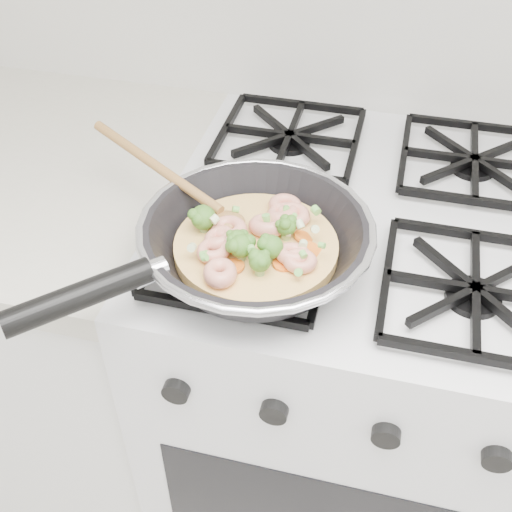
# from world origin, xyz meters

# --- Properties ---
(stove) EXTENTS (0.60, 0.60, 0.92)m
(stove) POSITION_xyz_m (0.00, 1.70, 0.46)
(stove) COLOR silver
(stove) RESTS_ON ground
(skillet) EXTENTS (0.43, 0.39, 0.09)m
(skillet) POSITION_xyz_m (-0.13, 1.53, 0.96)
(skillet) COLOR black
(skillet) RESTS_ON stove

